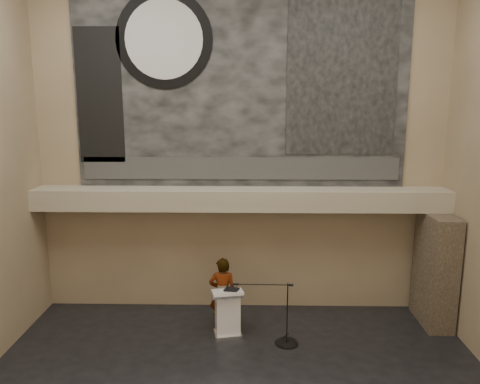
{
  "coord_description": "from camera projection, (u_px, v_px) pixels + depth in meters",
  "views": [
    {
      "loc": [
        0.21,
        -7.48,
        5.34
      ],
      "look_at": [
        0.0,
        3.2,
        3.2
      ],
      "focal_mm": 35.0,
      "sensor_mm": 36.0,
      "label": 1
    }
  ],
  "objects": [
    {
      "name": "wall_back",
      "position": [
        241.0,
        144.0,
        11.47
      ],
      "size": [
        10.0,
        0.02,
        8.5
      ],
      "primitive_type": "cube",
      "color": "#867055",
      "rests_on": "floor"
    },
    {
      "name": "wall_front",
      "position": [
        222.0,
        242.0,
        3.63
      ],
      "size": [
        10.0,
        0.02,
        8.5
      ],
      "primitive_type": "cube",
      "color": "#867055",
      "rests_on": "floor"
    },
    {
      "name": "soffit",
      "position": [
        240.0,
        199.0,
        11.33
      ],
      "size": [
        10.0,
        0.8,
        0.5
      ],
      "primitive_type": "cube",
      "color": "#9E947A",
      "rests_on": "wall_back"
    },
    {
      "name": "sprinkler_left",
      "position": [
        175.0,
        210.0,
        11.37
      ],
      "size": [
        0.04,
        0.04,
        0.06
      ],
      "primitive_type": "cylinder",
      "color": "#B2893D",
      "rests_on": "soffit"
    },
    {
      "name": "sprinkler_right",
      "position": [
        319.0,
        211.0,
        11.3
      ],
      "size": [
        0.04,
        0.04,
        0.06
      ],
      "primitive_type": "cylinder",
      "color": "#B2893D",
      "rests_on": "soffit"
    },
    {
      "name": "banner",
      "position": [
        241.0,
        83.0,
        11.16
      ],
      "size": [
        8.0,
        0.05,
        5.0
      ],
      "primitive_type": "cube",
      "color": "black",
      "rests_on": "wall_back"
    },
    {
      "name": "banner_text_strip",
      "position": [
        241.0,
        168.0,
        11.52
      ],
      "size": [
        7.76,
        0.02,
        0.55
      ],
      "primitive_type": "cube",
      "color": "#2F2F2F",
      "rests_on": "banner"
    },
    {
      "name": "banner_clock_rim",
      "position": [
        164.0,
        39.0,
        10.95
      ],
      "size": [
        2.3,
        0.02,
        2.3
      ],
      "primitive_type": "cylinder",
      "rotation": [
        1.57,
        0.0,
        0.0
      ],
      "color": "black",
      "rests_on": "banner"
    },
    {
      "name": "banner_clock_face",
      "position": [
        164.0,
        39.0,
        10.93
      ],
      "size": [
        1.84,
        0.02,
        1.84
      ],
      "primitive_type": "cylinder",
      "rotation": [
        1.57,
        0.0,
        0.0
      ],
      "color": "silver",
      "rests_on": "banner"
    },
    {
      "name": "banner_building_print",
      "position": [
        342.0,
        79.0,
        11.05
      ],
      "size": [
        2.6,
        0.02,
        3.6
      ],
      "primitive_type": "cube",
      "color": "black",
      "rests_on": "banner"
    },
    {
      "name": "banner_brick_print",
      "position": [
        99.0,
        96.0,
        11.24
      ],
      "size": [
        1.1,
        0.02,
        3.2
      ],
      "primitive_type": "cube",
      "color": "black",
      "rests_on": "banner"
    },
    {
      "name": "stone_pier",
      "position": [
        435.0,
        269.0,
        11.12
      ],
      "size": [
        0.6,
        1.4,
        2.7
      ],
      "primitive_type": "cube",
      "color": "#3D3225",
      "rests_on": "floor"
    },
    {
      "name": "lectern",
      "position": [
        228.0,
        313.0,
        10.61
      ],
      "size": [
        0.77,
        0.61,
        1.13
      ],
      "rotation": [
        0.0,
        0.0,
        0.2
      ],
      "color": "silver",
      "rests_on": "floor"
    },
    {
      "name": "binder",
      "position": [
        232.0,
        290.0,
        10.51
      ],
      "size": [
        0.37,
        0.33,
        0.04
      ],
      "primitive_type": "cube",
      "rotation": [
        0.0,
        0.0,
        -0.29
      ],
      "color": "black",
      "rests_on": "lectern"
    },
    {
      "name": "papers",
      "position": [
        224.0,
        292.0,
        10.44
      ],
      "size": [
        0.26,
        0.32,
        0.0
      ],
      "primitive_type": "cube",
      "rotation": [
        0.0,
        0.0,
        -0.19
      ],
      "color": "silver",
      "rests_on": "lectern"
    },
    {
      "name": "speaker_person",
      "position": [
        223.0,
        294.0,
        10.89
      ],
      "size": [
        0.64,
        0.42,
        1.75
      ],
      "primitive_type": "imported",
      "rotation": [
        0.0,
        0.0,
        3.13
      ],
      "color": "silver",
      "rests_on": "floor"
    },
    {
      "name": "mic_stand",
      "position": [
        285.0,
        335.0,
        10.34
      ],
      "size": [
        1.45,
        0.52,
        1.42
      ],
      "rotation": [
        0.0,
        0.0,
        -0.01
      ],
      "color": "black",
      "rests_on": "floor"
    }
  ]
}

